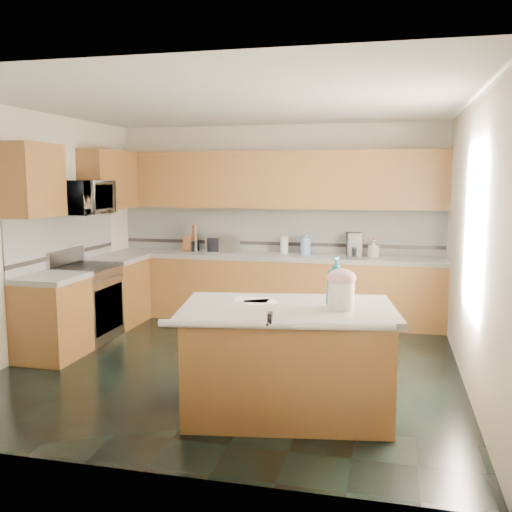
% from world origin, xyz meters
% --- Properties ---
extents(floor, '(4.60, 4.60, 0.00)m').
position_xyz_m(floor, '(0.00, 0.00, 0.00)').
color(floor, black).
rests_on(floor, ground).
extents(ceiling, '(4.60, 4.60, 0.00)m').
position_xyz_m(ceiling, '(0.00, 0.00, 2.70)').
color(ceiling, white).
rests_on(ceiling, ground).
extents(wall_back, '(4.60, 0.04, 2.70)m').
position_xyz_m(wall_back, '(0.00, 2.32, 1.35)').
color(wall_back, silver).
rests_on(wall_back, ground).
extents(wall_front, '(4.60, 0.04, 2.70)m').
position_xyz_m(wall_front, '(0.00, -2.32, 1.35)').
color(wall_front, silver).
rests_on(wall_front, ground).
extents(wall_left, '(0.04, 4.60, 2.70)m').
position_xyz_m(wall_left, '(-2.32, 0.00, 1.35)').
color(wall_left, silver).
rests_on(wall_left, ground).
extents(wall_right, '(0.04, 4.60, 2.70)m').
position_xyz_m(wall_right, '(2.32, 0.00, 1.35)').
color(wall_right, silver).
rests_on(wall_right, ground).
extents(back_base_cab, '(4.60, 0.60, 0.86)m').
position_xyz_m(back_base_cab, '(0.00, 2.00, 0.43)').
color(back_base_cab, '#4F3015').
rests_on(back_base_cab, ground).
extents(back_countertop, '(4.60, 0.64, 0.06)m').
position_xyz_m(back_countertop, '(0.00, 2.00, 0.89)').
color(back_countertop, white).
rests_on(back_countertop, back_base_cab).
extents(back_upper_cab, '(4.60, 0.33, 0.78)m').
position_xyz_m(back_upper_cab, '(0.00, 2.13, 1.94)').
color(back_upper_cab, '#4F3015').
rests_on(back_upper_cab, wall_back).
extents(back_backsplash, '(4.60, 0.02, 0.63)m').
position_xyz_m(back_backsplash, '(0.00, 2.29, 1.24)').
color(back_backsplash, silver).
rests_on(back_backsplash, back_countertop).
extents(back_accent_band, '(4.60, 0.01, 0.05)m').
position_xyz_m(back_accent_band, '(0.00, 2.28, 1.04)').
color(back_accent_band, black).
rests_on(back_accent_band, back_countertop).
extents(left_base_cab_rear, '(0.60, 0.82, 0.86)m').
position_xyz_m(left_base_cab_rear, '(-2.00, 1.29, 0.43)').
color(left_base_cab_rear, '#4F3015').
rests_on(left_base_cab_rear, ground).
extents(left_counter_rear, '(0.64, 0.82, 0.06)m').
position_xyz_m(left_counter_rear, '(-2.00, 1.29, 0.89)').
color(left_counter_rear, white).
rests_on(left_counter_rear, left_base_cab_rear).
extents(left_base_cab_front, '(0.60, 0.72, 0.86)m').
position_xyz_m(left_base_cab_front, '(-2.00, -0.24, 0.43)').
color(left_base_cab_front, '#4F3015').
rests_on(left_base_cab_front, ground).
extents(left_counter_front, '(0.64, 0.72, 0.06)m').
position_xyz_m(left_counter_front, '(-2.00, -0.24, 0.89)').
color(left_counter_front, white).
rests_on(left_counter_front, left_base_cab_front).
extents(left_backsplash, '(0.02, 2.30, 0.63)m').
position_xyz_m(left_backsplash, '(-2.29, 0.55, 1.24)').
color(left_backsplash, silver).
rests_on(left_backsplash, wall_left).
extents(left_accent_band, '(0.01, 2.30, 0.05)m').
position_xyz_m(left_accent_band, '(-2.28, 0.55, 1.04)').
color(left_accent_band, black).
rests_on(left_accent_band, wall_left).
extents(left_upper_cab_rear, '(0.33, 1.09, 0.78)m').
position_xyz_m(left_upper_cab_rear, '(-2.13, 1.42, 1.94)').
color(left_upper_cab_rear, '#4F3015').
rests_on(left_upper_cab_rear, wall_left).
extents(left_upper_cab_front, '(0.33, 0.72, 0.78)m').
position_xyz_m(left_upper_cab_front, '(-2.13, -0.24, 1.94)').
color(left_upper_cab_front, '#4F3015').
rests_on(left_upper_cab_front, wall_left).
extents(range_body, '(0.60, 0.76, 0.88)m').
position_xyz_m(range_body, '(-2.00, 0.50, 0.44)').
color(range_body, '#B7B7BC').
rests_on(range_body, ground).
extents(range_oven_door, '(0.02, 0.68, 0.55)m').
position_xyz_m(range_oven_door, '(-1.71, 0.50, 0.40)').
color(range_oven_door, black).
rests_on(range_oven_door, range_body).
extents(range_cooktop, '(0.62, 0.78, 0.04)m').
position_xyz_m(range_cooktop, '(-2.00, 0.50, 0.90)').
color(range_cooktop, black).
rests_on(range_cooktop, range_body).
extents(range_handle, '(0.02, 0.66, 0.02)m').
position_xyz_m(range_handle, '(-1.68, 0.50, 0.78)').
color(range_handle, '#B7B7BC').
rests_on(range_handle, range_body).
extents(range_backguard, '(0.06, 0.76, 0.18)m').
position_xyz_m(range_backguard, '(-2.26, 0.50, 1.02)').
color(range_backguard, '#B7B7BC').
rests_on(range_backguard, range_body).
extents(microwave, '(0.50, 0.73, 0.41)m').
position_xyz_m(microwave, '(-2.00, 0.50, 1.73)').
color(microwave, '#B7B7BC').
rests_on(microwave, wall_left).
extents(island_base, '(1.76, 1.18, 0.86)m').
position_xyz_m(island_base, '(0.77, -1.13, 0.43)').
color(island_base, '#4F3015').
rests_on(island_base, ground).
extents(island_top, '(1.88, 1.30, 0.06)m').
position_xyz_m(island_top, '(0.77, -1.13, 0.89)').
color(island_top, white).
rests_on(island_top, island_base).
extents(island_bullnose, '(1.72, 0.33, 0.06)m').
position_xyz_m(island_bullnose, '(0.77, -1.64, 0.89)').
color(island_bullnose, white).
rests_on(island_bullnose, island_base).
extents(treat_jar, '(0.24, 0.24, 0.22)m').
position_xyz_m(treat_jar, '(1.20, -1.13, 1.03)').
color(treat_jar, silver).
rests_on(treat_jar, island_top).
extents(treat_jar_lid, '(0.23, 0.23, 0.14)m').
position_xyz_m(treat_jar_lid, '(1.20, -1.13, 1.17)').
color(treat_jar_lid, '#E8A6A9').
rests_on(treat_jar_lid, treat_jar).
extents(treat_jar_knob, '(0.08, 0.03, 0.03)m').
position_xyz_m(treat_jar_knob, '(1.20, -1.13, 1.22)').
color(treat_jar_knob, tan).
rests_on(treat_jar_knob, treat_jar_lid).
extents(treat_jar_knob_end_l, '(0.04, 0.04, 0.04)m').
position_xyz_m(treat_jar_knob_end_l, '(1.16, -1.13, 1.22)').
color(treat_jar_knob_end_l, tan).
rests_on(treat_jar_knob_end_l, treat_jar_lid).
extents(treat_jar_knob_end_r, '(0.04, 0.04, 0.04)m').
position_xyz_m(treat_jar_knob_end_r, '(1.24, -1.13, 1.22)').
color(treat_jar_knob_end_r, tan).
rests_on(treat_jar_knob_end_r, treat_jar_lid).
extents(soap_bottle_island, '(0.20, 0.20, 0.42)m').
position_xyz_m(soap_bottle_island, '(1.15, -1.09, 1.13)').
color(soap_bottle_island, teal).
rests_on(soap_bottle_island, island_top).
extents(paper_sheet_a, '(0.34, 0.32, 0.00)m').
position_xyz_m(paper_sheet_a, '(0.52, -1.03, 0.92)').
color(paper_sheet_a, white).
rests_on(paper_sheet_a, island_top).
extents(paper_sheet_b, '(0.31, 0.24, 0.00)m').
position_xyz_m(paper_sheet_b, '(0.42, -0.96, 0.92)').
color(paper_sheet_b, white).
rests_on(paper_sheet_b, island_top).
extents(clamp_body, '(0.04, 0.11, 0.10)m').
position_xyz_m(clamp_body, '(0.72, -1.62, 0.93)').
color(clamp_body, black).
rests_on(clamp_body, island_top).
extents(clamp_handle, '(0.02, 0.07, 0.02)m').
position_xyz_m(clamp_handle, '(0.72, -1.69, 0.91)').
color(clamp_handle, black).
rests_on(clamp_handle, island_top).
extents(knife_block, '(0.14, 0.17, 0.24)m').
position_xyz_m(knife_block, '(-1.26, 2.05, 1.03)').
color(knife_block, '#472814').
rests_on(knife_block, back_countertop).
extents(utensil_crock, '(0.12, 0.12, 0.15)m').
position_xyz_m(utensil_crock, '(-1.16, 2.08, 1.00)').
color(utensil_crock, black).
rests_on(utensil_crock, back_countertop).
extents(utensil_bundle, '(0.07, 0.07, 0.23)m').
position_xyz_m(utensil_bundle, '(-1.16, 2.08, 1.19)').
color(utensil_bundle, '#472814').
rests_on(utensil_bundle, utensil_crock).
extents(toaster_oven, '(0.44, 0.33, 0.24)m').
position_xyz_m(toaster_oven, '(-0.74, 2.05, 1.04)').
color(toaster_oven, '#B7B7BC').
rests_on(toaster_oven, back_countertop).
extents(toaster_oven_door, '(0.37, 0.01, 0.20)m').
position_xyz_m(toaster_oven_door, '(-0.74, 1.92, 1.04)').
color(toaster_oven_door, black).
rests_on(toaster_oven_door, toaster_oven).
extents(paper_towel, '(0.11, 0.11, 0.25)m').
position_xyz_m(paper_towel, '(0.14, 2.10, 1.04)').
color(paper_towel, white).
rests_on(paper_towel, back_countertop).
extents(paper_towel_base, '(0.16, 0.16, 0.01)m').
position_xyz_m(paper_towel_base, '(0.14, 2.10, 0.93)').
color(paper_towel_base, '#B7B7BC').
rests_on(paper_towel_base, back_countertop).
extents(water_jug, '(0.15, 0.15, 0.25)m').
position_xyz_m(water_jug, '(0.44, 2.06, 1.04)').
color(water_jug, '#5A7CA7').
rests_on(water_jug, back_countertop).
extents(water_jug_neck, '(0.07, 0.07, 0.04)m').
position_xyz_m(water_jug_neck, '(0.44, 2.06, 1.18)').
color(water_jug_neck, '#5A7CA7').
rests_on(water_jug_neck, water_jug).
extents(coffee_maker, '(0.22, 0.24, 0.32)m').
position_xyz_m(coffee_maker, '(1.10, 2.08, 1.08)').
color(coffee_maker, black).
rests_on(coffee_maker, back_countertop).
extents(coffee_carafe, '(0.13, 0.13, 0.13)m').
position_xyz_m(coffee_carafe, '(1.10, 2.03, 0.99)').
color(coffee_carafe, black).
rests_on(coffee_carafe, back_countertop).
extents(soap_bottle_back, '(0.15, 0.15, 0.23)m').
position_xyz_m(soap_bottle_back, '(1.35, 2.05, 1.04)').
color(soap_bottle_back, white).
rests_on(soap_bottle_back, back_countertop).
extents(soap_back_cap, '(0.02, 0.02, 0.03)m').
position_xyz_m(soap_back_cap, '(1.35, 2.05, 1.17)').
color(soap_back_cap, red).
rests_on(soap_back_cap, soap_bottle_back).
extents(window_light_proxy, '(0.02, 1.40, 1.10)m').
position_xyz_m(window_light_proxy, '(2.29, -0.20, 1.50)').
color(window_light_proxy, white).
rests_on(window_light_proxy, wall_right).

